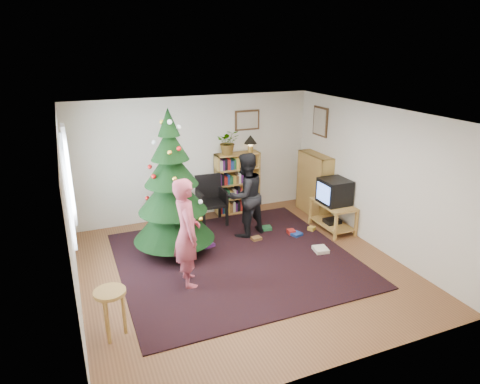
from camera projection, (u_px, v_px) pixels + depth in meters
name	position (u px, v px, depth m)	size (l,w,h in m)	color
floor	(242.00, 268.00, 6.99)	(5.00, 5.00, 0.00)	brown
ceiling	(243.00, 114.00, 6.17)	(5.00, 5.00, 0.00)	white
wall_back	(195.00, 158.00, 8.76)	(5.00, 0.02, 2.50)	silver
wall_front	(337.00, 271.00, 4.40)	(5.00, 0.02, 2.50)	silver
wall_left	(70.00, 220.00, 5.68)	(0.02, 5.00, 2.50)	silver
wall_right	(374.00, 177.00, 7.49)	(0.02, 5.00, 2.50)	silver
rug	(236.00, 259.00, 7.25)	(3.80, 3.60, 0.02)	black
window_pane	(68.00, 189.00, 6.13)	(0.04, 1.20, 1.40)	silver
curtain	(69.00, 175.00, 6.75)	(0.06, 0.35, 1.60)	white
picture_back	(247.00, 120.00, 8.93)	(0.55, 0.03, 0.42)	#4C3319
picture_right	(320.00, 122.00, 8.77)	(0.03, 0.50, 0.60)	#4C3319
christmas_tree	(172.00, 196.00, 7.17)	(1.39, 1.39, 2.52)	#3F2816
bookshelf_back	(237.00, 182.00, 9.13)	(0.95, 0.30, 1.30)	#BC9343
bookshelf_right	(314.00, 183.00, 9.04)	(0.30, 0.95, 1.30)	#BC9343
tv_stand	(333.00, 214.00, 8.33)	(0.52, 0.93, 0.55)	#BC9343
crt_tv	(334.00, 192.00, 8.17)	(0.51, 0.55, 0.48)	black
armchair	(210.00, 198.00, 8.62)	(0.55, 0.55, 0.98)	black
stool	(111.00, 301.00, 5.20)	(0.39, 0.39, 0.65)	#BC9343
person_standing	(187.00, 233.00, 6.27)	(0.61, 0.40, 1.68)	#AB4454
person_by_chair	(245.00, 195.00, 7.93)	(0.78, 0.61, 1.61)	black
potted_plant	(228.00, 142.00, 8.76)	(0.46, 0.40, 0.51)	gray
table_lamp	(250.00, 141.00, 8.95)	(0.27, 0.27, 0.36)	#A57F33
floor_clutter	(279.00, 237.00, 8.02)	(2.31, 1.40, 0.08)	#A51E19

